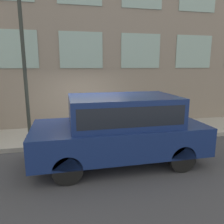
# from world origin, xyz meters

# --- Properties ---
(ground_plane) EXTENTS (80.00, 80.00, 0.00)m
(ground_plane) POSITION_xyz_m (0.00, 0.00, 0.00)
(ground_plane) COLOR #47474C
(sidewalk) EXTENTS (2.26, 60.00, 0.15)m
(sidewalk) POSITION_xyz_m (1.13, 0.00, 0.07)
(sidewalk) COLOR #B2ADA3
(sidewalk) RESTS_ON ground_plane
(building_facade) EXTENTS (0.33, 40.00, 9.38)m
(building_facade) POSITION_xyz_m (2.41, -0.00, 4.69)
(building_facade) COLOR gray
(building_facade) RESTS_ON ground_plane
(fire_hydrant) EXTENTS (0.37, 0.47, 0.83)m
(fire_hydrant) POSITION_xyz_m (0.47, -0.58, 0.58)
(fire_hydrant) COLOR #2D7260
(fire_hydrant) RESTS_ON sidewalk
(person) EXTENTS (0.34, 0.23, 1.42)m
(person) POSITION_xyz_m (0.69, -1.21, 1.00)
(person) COLOR #726651
(person) RESTS_ON sidewalk
(parked_truck_navy_near) EXTENTS (2.05, 4.59, 1.86)m
(parked_truck_navy_near) POSITION_xyz_m (-1.30, -0.71, 1.05)
(parked_truck_navy_near) COLOR black
(parked_truck_navy_near) RESTS_ON ground_plane
(street_lamp) EXTENTS (0.36, 0.36, 6.30)m
(street_lamp) POSITION_xyz_m (0.86, 1.98, 4.01)
(street_lamp) COLOR #2D332D
(street_lamp) RESTS_ON sidewalk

